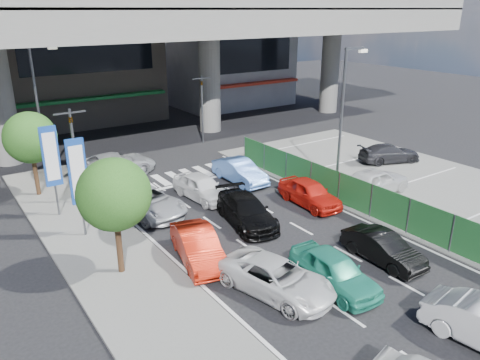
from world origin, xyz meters
TOP-DOWN VIEW (x-y plane):
  - ground at (0.00, 0.00)m, footprint 120.00×120.00m
  - parking_lot at (11.00, 2.00)m, footprint 12.00×28.00m
  - sidewalk_left at (-7.00, 4.00)m, footprint 4.00×30.00m
  - fence_run at (5.30, 1.00)m, footprint 0.16×22.00m
  - expressway at (0.00, 22.00)m, footprint 64.00×14.00m
  - building_center at (0.00, 32.97)m, footprint 14.00×10.90m
  - building_east at (16.00, 31.97)m, footprint 12.00×10.90m
  - traffic_light_left at (-6.20, 12.00)m, footprint 1.60×1.24m
  - traffic_light_right at (5.50, 19.00)m, footprint 1.60×1.24m
  - street_lamp_right at (7.17, 6.00)m, footprint 1.65×0.22m
  - street_lamp_left at (-6.33, 18.00)m, footprint 1.65×0.22m
  - signboard_near at (-7.20, 7.99)m, footprint 0.80×0.14m
  - signboard_far at (-7.60, 10.99)m, footprint 0.80×0.14m
  - tree_near at (-7.00, 4.00)m, footprint 2.80×2.80m
  - tree_far at (-7.80, 14.50)m, footprint 2.80×2.80m
  - sedan_white_mid_left at (-2.76, -0.52)m, footprint 3.16×4.96m
  - taxi_teal_mid at (-0.72, -1.44)m, footprint 1.87×4.14m
  - hatch_black_mid_right at (2.33, -1.22)m, footprint 1.40×3.75m
  - taxi_orange_left at (-4.00, 3.12)m, footprint 2.40×4.41m
  - sedan_black_mid at (-0.23, 4.98)m, footprint 2.79×4.92m
  - taxi_orange_right at (3.91, 4.98)m, footprint 1.84×4.13m
  - wagon_silver_front_left at (-3.79, 8.87)m, footprint 3.27×5.33m
  - sedan_white_front_mid at (-0.42, 8.97)m, footprint 1.99×4.18m
  - kei_truck_front_right at (2.82, 9.98)m, footprint 1.52×4.21m
  - crossing_wagon_silver at (-2.85, 15.58)m, footprint 5.13×2.62m
  - parked_sedan_white at (7.84, 3.95)m, footprint 4.61×2.02m
  - parked_sedan_dgrey at (13.39, 7.34)m, footprint 4.56×3.04m
  - traffic_cone at (5.86, 5.23)m, footprint 0.40×0.40m

SIDE VIEW (x-z plane):
  - ground at x=0.00m, z-range 0.00..0.00m
  - parking_lot at x=11.00m, z-range 0.00..0.06m
  - sidewalk_left at x=-7.00m, z-range 0.00..0.12m
  - traffic_cone at x=5.86m, z-range 0.06..0.72m
  - hatch_black_mid_right at x=2.33m, z-range 0.00..1.23m
  - sedan_white_mid_left at x=-2.76m, z-range 0.00..1.27m
  - sedan_black_mid at x=-0.23m, z-range 0.00..1.34m
  - parked_sedan_dgrey at x=13.39m, z-range 0.06..1.29m
  - taxi_teal_mid at x=-0.72m, z-range 0.00..1.38m
  - taxi_orange_left at x=-4.00m, z-range 0.00..1.38m
  - taxi_orange_right at x=3.91m, z-range 0.00..1.38m
  - wagon_silver_front_left at x=-3.79m, z-range 0.00..1.38m
  - sedan_white_front_mid at x=-0.42m, z-range 0.00..1.38m
  - kei_truck_front_right at x=2.82m, z-range 0.00..1.38m
  - crossing_wagon_silver at x=-2.85m, z-range 0.00..1.39m
  - parked_sedan_white at x=7.84m, z-range 0.06..1.60m
  - fence_run at x=5.30m, z-range 0.00..1.80m
  - signboard_near at x=-7.20m, z-range 0.71..5.41m
  - signboard_far at x=-7.60m, z-range 0.71..5.41m
  - tree_near at x=-7.00m, z-range 0.99..5.79m
  - tree_far at x=-7.80m, z-range 0.99..5.79m
  - traffic_light_left at x=-6.20m, z-range 1.34..6.54m
  - traffic_light_right at x=5.50m, z-range 1.34..6.54m
  - street_lamp_right at x=7.17m, z-range 0.77..8.77m
  - street_lamp_left at x=-6.33m, z-range 0.77..8.77m
  - building_east at x=16.00m, z-range -0.01..11.99m
  - building_center at x=0.00m, z-range -0.01..14.99m
  - expressway at x=0.00m, z-range 3.39..14.14m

